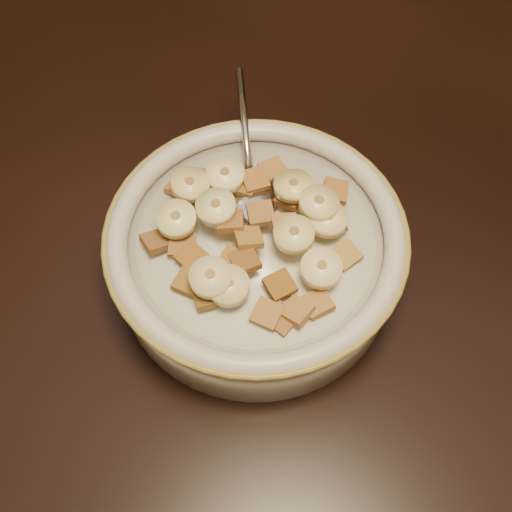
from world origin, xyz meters
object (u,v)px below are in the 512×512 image
(table, at_px, (217,130))
(chair, at_px, (429,52))
(spoon, at_px, (252,199))
(cereal_bowl, at_px, (256,258))

(table, distance_m, chair, 0.58)
(table, xyz_separation_m, spoon, (0.08, -0.13, 0.08))
(spoon, bearing_deg, table, -81.02)
(cereal_bowl, xyz_separation_m, spoon, (-0.01, 0.03, 0.03))
(chair, bearing_deg, table, -90.93)
(chair, xyz_separation_m, spoon, (-0.12, -0.61, 0.32))
(chair, relative_size, cereal_bowl, 4.24)
(cereal_bowl, relative_size, spoon, 4.17)
(table, bearing_deg, spoon, -57.96)
(table, height_order, spoon, spoon)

